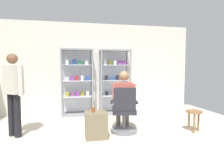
{
  "coord_description": "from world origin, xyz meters",
  "views": [
    {
      "loc": [
        -0.59,
        -2.77,
        1.32
      ],
      "look_at": [
        0.2,
        1.32,
        1.0
      ],
      "focal_mm": 30.12,
      "sensor_mm": 36.0,
      "label": 1
    }
  ],
  "objects_px": {
    "display_cabinet_right": "(114,81)",
    "wooden_stool": "(194,115)",
    "standing_customer": "(13,89)",
    "display_cabinet_left": "(77,82)",
    "tea_glass": "(93,110)",
    "office_chair": "(124,114)",
    "seated_shopkeeper": "(124,98)",
    "storage_crate": "(96,125)"
  },
  "relations": [
    {
      "from": "display_cabinet_right",
      "to": "wooden_stool",
      "type": "distance_m",
      "value": 2.48
    },
    {
      "from": "standing_customer",
      "to": "display_cabinet_left",
      "type": "bearing_deg",
      "value": 52.16
    },
    {
      "from": "display_cabinet_right",
      "to": "tea_glass",
      "type": "xyz_separation_m",
      "value": [
        -0.82,
        -1.94,
        -0.42
      ]
    },
    {
      "from": "office_chair",
      "to": "seated_shopkeeper",
      "type": "xyz_separation_m",
      "value": [
        0.03,
        0.16,
        0.32
      ]
    },
    {
      "from": "office_chair",
      "to": "seated_shopkeeper",
      "type": "height_order",
      "value": "seated_shopkeeper"
    },
    {
      "from": "tea_glass",
      "to": "standing_customer",
      "type": "distance_m",
      "value": 1.61
    },
    {
      "from": "seated_shopkeeper",
      "to": "storage_crate",
      "type": "relative_size",
      "value": 2.59
    },
    {
      "from": "tea_glass",
      "to": "standing_customer",
      "type": "bearing_deg",
      "value": 167.13
    },
    {
      "from": "office_chair",
      "to": "tea_glass",
      "type": "bearing_deg",
      "value": -167.59
    },
    {
      "from": "display_cabinet_right",
      "to": "tea_glass",
      "type": "bearing_deg",
      "value": -112.84
    },
    {
      "from": "seated_shopkeeper",
      "to": "tea_glass",
      "type": "xyz_separation_m",
      "value": [
        -0.68,
        -0.3,
        -0.17
      ]
    },
    {
      "from": "display_cabinet_right",
      "to": "tea_glass",
      "type": "relative_size",
      "value": 19.43
    },
    {
      "from": "office_chair",
      "to": "storage_crate",
      "type": "bearing_deg",
      "value": -166.47
    },
    {
      "from": "display_cabinet_right",
      "to": "display_cabinet_left",
      "type": "bearing_deg",
      "value": -179.97
    },
    {
      "from": "office_chair",
      "to": "standing_customer",
      "type": "distance_m",
      "value": 2.25
    },
    {
      "from": "standing_customer",
      "to": "wooden_stool",
      "type": "relative_size",
      "value": 3.61
    },
    {
      "from": "tea_glass",
      "to": "storage_crate",
      "type": "bearing_deg",
      "value": -1.52
    },
    {
      "from": "storage_crate",
      "to": "seated_shopkeeper",
      "type": "bearing_deg",
      "value": 25.81
    },
    {
      "from": "office_chair",
      "to": "standing_customer",
      "type": "height_order",
      "value": "standing_customer"
    },
    {
      "from": "office_chair",
      "to": "tea_glass",
      "type": "height_order",
      "value": "office_chair"
    },
    {
      "from": "storage_crate",
      "to": "wooden_stool",
      "type": "bearing_deg",
      "value": -1.75
    },
    {
      "from": "display_cabinet_left",
      "to": "wooden_stool",
      "type": "distance_m",
      "value": 3.2
    },
    {
      "from": "office_chair",
      "to": "wooden_stool",
      "type": "bearing_deg",
      "value": -8.04
    },
    {
      "from": "display_cabinet_left",
      "to": "wooden_stool",
      "type": "relative_size",
      "value": 4.2
    },
    {
      "from": "display_cabinet_right",
      "to": "seated_shopkeeper",
      "type": "bearing_deg",
      "value": -94.69
    },
    {
      "from": "standing_customer",
      "to": "wooden_stool",
      "type": "xyz_separation_m",
      "value": [
        3.66,
        -0.41,
        -0.58
      ]
    },
    {
      "from": "display_cabinet_left",
      "to": "tea_glass",
      "type": "height_order",
      "value": "display_cabinet_left"
    },
    {
      "from": "display_cabinet_right",
      "to": "standing_customer",
      "type": "xyz_separation_m",
      "value": [
        -2.34,
        -1.6,
        -0.03
      ]
    },
    {
      "from": "seated_shopkeeper",
      "to": "storage_crate",
      "type": "bearing_deg",
      "value": -154.19
    },
    {
      "from": "display_cabinet_right",
      "to": "tea_glass",
      "type": "distance_m",
      "value": 2.15
    },
    {
      "from": "seated_shopkeeper",
      "to": "standing_customer",
      "type": "height_order",
      "value": "standing_customer"
    },
    {
      "from": "seated_shopkeeper",
      "to": "tea_glass",
      "type": "bearing_deg",
      "value": -155.97
    },
    {
      "from": "office_chair",
      "to": "standing_customer",
      "type": "relative_size",
      "value": 0.59
    },
    {
      "from": "storage_crate",
      "to": "standing_customer",
      "type": "relative_size",
      "value": 0.31
    },
    {
      "from": "display_cabinet_left",
      "to": "office_chair",
      "type": "distance_m",
      "value": 2.11
    },
    {
      "from": "display_cabinet_left",
      "to": "standing_customer",
      "type": "distance_m",
      "value": 2.02
    },
    {
      "from": "display_cabinet_left",
      "to": "office_chair",
      "type": "relative_size",
      "value": 1.98
    },
    {
      "from": "storage_crate",
      "to": "wooden_stool",
      "type": "xyz_separation_m",
      "value": [
        2.08,
        -0.06,
        0.11
      ]
    },
    {
      "from": "wooden_stool",
      "to": "tea_glass",
      "type": "bearing_deg",
      "value": 178.26
    },
    {
      "from": "tea_glass",
      "to": "office_chair",
      "type": "bearing_deg",
      "value": 12.41
    },
    {
      "from": "display_cabinet_right",
      "to": "office_chair",
      "type": "distance_m",
      "value": 1.89
    },
    {
      "from": "storage_crate",
      "to": "office_chair",
      "type": "bearing_deg",
      "value": 13.53
    }
  ]
}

